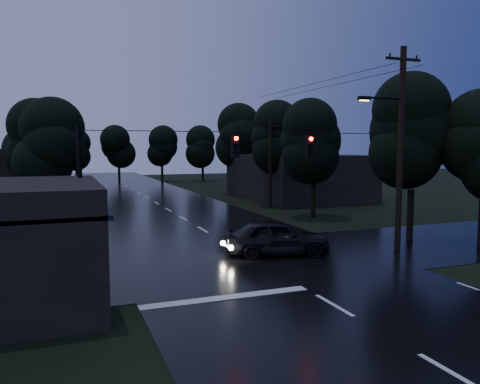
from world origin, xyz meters
TOP-DOWN VIEW (x-y plane):
  - ground at (0.00, 0.00)m, footprint 160.00×160.00m
  - main_road at (0.00, 30.00)m, footprint 12.00×120.00m
  - cross_street at (0.00, 12.00)m, footprint 60.00×9.00m
  - building_far_right at (14.00, 34.00)m, footprint 10.00×14.00m
  - utility_pole_main at (7.41, 11.00)m, footprint 3.50×0.30m
  - utility_pole_far at (8.30, 28.00)m, footprint 2.00×0.30m
  - anchor_pole_left at (-7.50, 11.00)m, footprint 0.18×0.18m
  - span_signals at (0.56, 10.99)m, footprint 15.00×0.37m
  - tree_corner_near at (10.00, 13.00)m, footprint 4.48×4.48m
  - tree_left_a at (-9.00, 22.00)m, footprint 3.92×3.92m
  - tree_left_b at (-9.60, 30.00)m, footprint 4.20×4.20m
  - tree_left_c at (-10.20, 40.00)m, footprint 4.48×4.48m
  - tree_right_a at (9.00, 22.00)m, footprint 4.20×4.20m
  - tree_right_b at (9.60, 30.00)m, footprint 4.48×4.48m
  - tree_right_c at (10.20, 40.00)m, footprint 4.76×4.76m
  - car at (1.40, 12.25)m, footprint 5.35×3.18m

SIDE VIEW (x-z plane):
  - ground at x=0.00m, z-range 0.00..0.00m
  - main_road at x=0.00m, z-range -0.01..0.01m
  - cross_street at x=0.00m, z-range -0.01..0.01m
  - car at x=1.40m, z-range 0.00..1.71m
  - building_far_right at x=14.00m, z-range 0.00..4.40m
  - anchor_pole_left at x=-7.50m, z-range 0.00..6.00m
  - utility_pole_far at x=8.30m, z-range 0.13..7.63m
  - tree_left_a at x=-9.00m, z-range 1.11..9.37m
  - span_signals at x=0.56m, z-range 4.69..5.80m
  - utility_pole_main at x=7.41m, z-range 0.26..10.26m
  - tree_left_b at x=-9.60m, z-range 1.19..10.04m
  - tree_right_a at x=9.00m, z-range 1.19..10.04m
  - tree_corner_near at x=10.00m, z-range 1.27..10.71m
  - tree_left_c at x=-10.20m, z-range 1.27..10.71m
  - tree_right_b at x=9.60m, z-range 1.27..10.71m
  - tree_right_c at x=10.20m, z-range 1.35..11.38m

